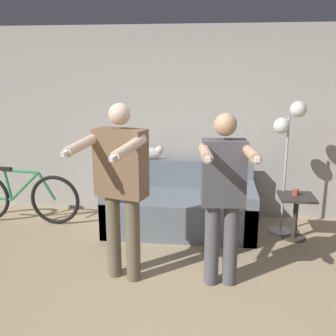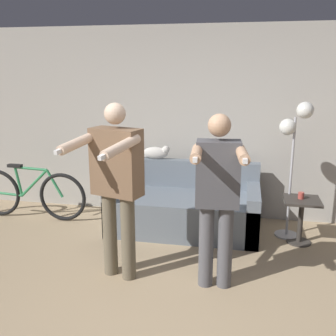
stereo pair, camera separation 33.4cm
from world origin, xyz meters
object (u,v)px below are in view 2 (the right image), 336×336
side_table (301,212)px  cup (301,195)px  person_right (217,192)px  bicycle (30,194)px  floor_lamp (295,135)px  person_left (116,180)px  cat (156,153)px  couch (184,208)px

side_table → cup: 0.20m
person_right → bicycle: (-2.67, 1.29, -0.60)m
floor_lamp → bicycle: size_ratio=1.01×
person_left → floor_lamp: (1.76, 1.36, 0.27)m
side_table → bicycle: bearing=178.3°
cat → side_table: size_ratio=0.86×
person_left → side_table: size_ratio=3.16×
couch → bicycle: (-2.16, -0.04, 0.07)m
person_right → floor_lamp: size_ratio=0.99×
person_right → floor_lamp: (0.80, 1.36, 0.33)m
floor_lamp → side_table: 0.92m
cup → cat: bearing=165.0°
person_left → cat: bearing=106.0°
person_right → side_table: bearing=47.0°
side_table → bicycle: 3.58m
couch → bicycle: bearing=-178.9°
person_left → cat: size_ratio=3.65×
side_table → cup: size_ratio=7.08×
person_right → side_table: (0.92, 1.18, -0.56)m
person_right → cat: 1.95m
cat → person_right: bearing=-60.5°
couch → floor_lamp: 1.64m
floor_lamp → couch: bearing=-178.5°
couch → bicycle: size_ratio=1.14×
bicycle → cat: bearing=13.4°
person_left → cup: 2.25m
person_right → bicycle: 3.02m
floor_lamp → bicycle: 3.58m
bicycle → floor_lamp: bearing=1.2°
person_right → cup: bearing=47.9°
couch → person_right: person_right is taller
bicycle → cup: bearing=-1.4°
person_left → side_table: 2.30m
floor_lamp → cup: (0.10, -0.16, -0.69)m
cat → floor_lamp: (1.75, -0.33, 0.35)m
cat → bicycle: bearing=-166.6°
cat → side_table: 2.02m
person_right → person_left: bearing=174.7°
floor_lamp → cup: floor_lamp is taller
person_right → cat: bearing=114.4°
person_left → floor_lamp: size_ratio=1.04×
cup → couch: bearing=174.7°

